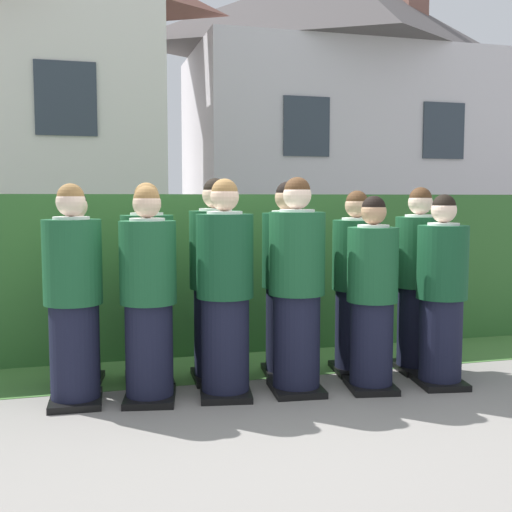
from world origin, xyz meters
TOP-DOWN VIEW (x-y plane):
  - ground_plane at (0.00, 0.00)m, footprint 60.00×60.00m
  - student_front_row_0 at (-1.40, 0.14)m, footprint 0.42×0.52m
  - student_front_row_1 at (-0.87, 0.06)m, footprint 0.45×0.52m
  - student_front_row_2 at (-0.30, 0.03)m, footprint 0.45×0.55m
  - student_front_row_3 at (0.26, -0.01)m, footprint 0.43×0.51m
  - student_front_row_4 at (0.85, -0.11)m, footprint 0.42×0.52m
  - student_front_row_5 at (1.44, -0.15)m, footprint 0.42×0.49m
  - student_rear_row_0 at (-1.38, 0.64)m, footprint 0.43×0.50m
  - student_rear_row_1 at (-0.83, 0.54)m, footprint 0.42×0.52m
  - student_rear_row_2 at (-0.27, 0.48)m, footprint 0.43×0.50m
  - student_rear_row_3 at (0.34, 0.46)m, footprint 0.43×0.51m
  - student_rear_row_4 at (0.93, 0.39)m, footprint 0.42×0.49m
  - student_rear_row_5 at (1.49, 0.30)m, footprint 0.42×0.53m
  - hedge at (0.00, 1.62)m, footprint 7.63×0.70m
  - school_building_main at (4.17, 8.53)m, footprint 6.77×3.98m
  - lawn_strip at (0.00, 0.82)m, footprint 7.63×0.90m

SIDE VIEW (x-z plane):
  - ground_plane at x=0.00m, z-range 0.00..0.00m
  - lawn_strip at x=0.00m, z-range 0.00..0.01m
  - student_front_row_4 at x=0.85m, z-range -0.04..1.49m
  - student_front_row_5 at x=1.44m, z-range -0.04..1.50m
  - student_rear_row_4 at x=0.93m, z-range -0.04..1.53m
  - student_rear_row_0 at x=-1.38m, z-range -0.04..1.54m
  - student_front_row_1 at x=-0.87m, z-range -0.04..1.56m
  - student_rear_row_5 at x=1.49m, z-range -0.04..1.56m
  - student_front_row_0 at x=-1.40m, z-range -0.04..1.58m
  - hedge at x=0.00m, z-range 0.00..1.54m
  - student_rear_row_1 at x=-0.83m, z-range -0.04..1.59m
  - student_rear_row_3 at x=0.34m, z-range -0.04..1.61m
  - student_front_row_2 at x=-0.30m, z-range -0.04..1.62m
  - student_front_row_3 at x=0.26m, z-range -0.04..1.63m
  - student_rear_row_2 at x=-0.27m, z-range -0.04..1.63m
  - school_building_main at x=4.17m, z-range 0.09..6.57m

